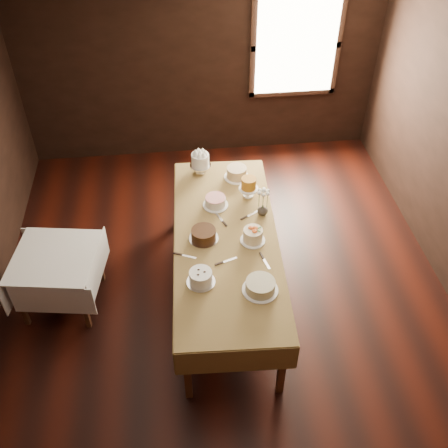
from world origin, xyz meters
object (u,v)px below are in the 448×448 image
cake_meringue (200,164)px  cake_server_e (189,257)px  cake_chocolate (204,235)px  cake_server_c (219,217)px  cake_caramel (249,188)px  cake_server_a (230,260)px  cake_server_d (253,214)px  cake_server_b (267,264)px  cake_swirl (201,278)px  cake_lattice (215,202)px  side_table (55,262)px  flower_vase (263,210)px  cake_cream (260,286)px  cake_flowers (253,236)px  cake_speckled (237,173)px  display_table (226,242)px

cake_meringue → cake_server_e: bearing=-99.2°
cake_chocolate → cake_server_c: 0.37m
cake_caramel → cake_server_a: size_ratio=1.07×
cake_server_d → cake_server_b: bearing=-119.3°
cake_swirl → cake_server_b: 0.68m
cake_chocolate → cake_swirl: bearing=-97.3°
cake_lattice → cake_server_a: (0.06, -0.85, -0.05)m
side_table → cake_server_a: bearing=-12.3°
cake_server_d → flower_vase: flower_vase is taller
cake_caramel → side_table: bearing=-164.5°
flower_vase → cake_swirl: bearing=-129.1°
cake_server_c → cake_server_d: bearing=-108.5°
cake_swirl → cake_meringue: bearing=85.5°
cake_meringue → cake_swirl: bearing=-94.5°
cake_server_d → flower_vase: bearing=-38.0°
cake_meringue → cake_swirl: cake_meringue is taller
cake_chocolate → cake_server_e: (-0.17, -0.24, -0.05)m
cake_swirl → cake_cream: 0.56m
side_table → cake_server_b: (2.13, -0.48, 0.22)m
cake_caramel → cake_server_b: 1.07m
cake_chocolate → cake_server_a: bearing=-55.1°
side_table → cake_server_d: cake_server_d is taller
cake_chocolate → cake_flowers: 0.50m
cake_flowers → cake_swirl: 0.76m
cake_speckled → cake_meringue: bearing=160.0°
display_table → cake_cream: (0.23, -0.74, 0.12)m
cake_caramel → flower_vase: 0.34m
cake_lattice → cake_server_a: size_ratio=1.30×
cake_flowers → cake_server_a: bearing=-137.0°
cake_chocolate → display_table: bearing=-3.6°
cake_swirl → cake_server_e: size_ratio=1.14×
cake_meringue → flower_vase: size_ratio=2.21×
cake_swirl → cake_server_a: cake_swirl is taller
cake_meringue → flower_vase: (0.60, -0.83, -0.06)m
cake_chocolate → cake_server_b: (0.58, -0.43, -0.05)m
display_table → cake_chocolate: 0.26m
display_table → cake_server_d: (0.33, 0.35, 0.07)m
cake_flowers → cake_server_a: 0.37m
display_table → cake_swirl: cake_swirl is taller
cake_caramel → cake_server_a: 1.03m
cake_server_c → flower_vase: bearing=-110.8°
cake_cream → flower_vase: (0.20, 1.07, 0.00)m
side_table → cake_server_e: cake_server_e is taller
cake_server_e → flower_vase: (0.83, 0.56, 0.06)m
cake_caramel → cake_server_a: cake_caramel is taller
cake_chocolate → cake_cream: bearing=-58.4°
cake_lattice → cake_server_d: size_ratio=1.30×
cake_cream → cake_caramel: bearing=86.0°
cake_server_c → cake_server_e: (-0.36, -0.55, 0.00)m
cake_speckled → cake_swirl: size_ratio=1.14×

